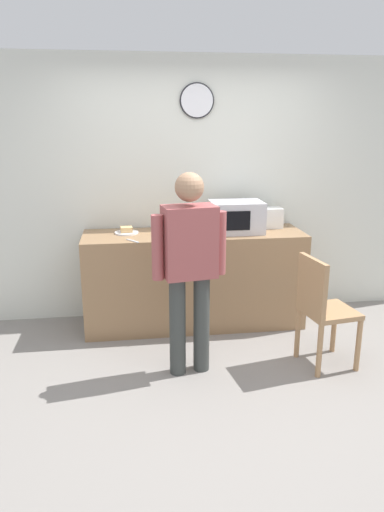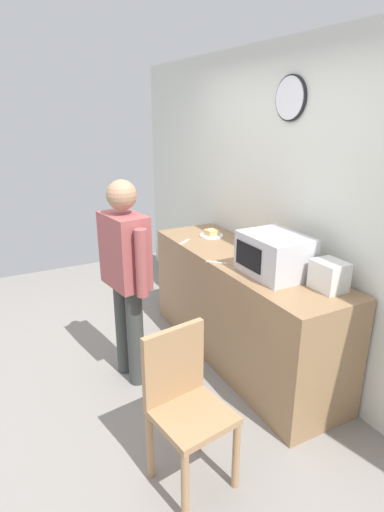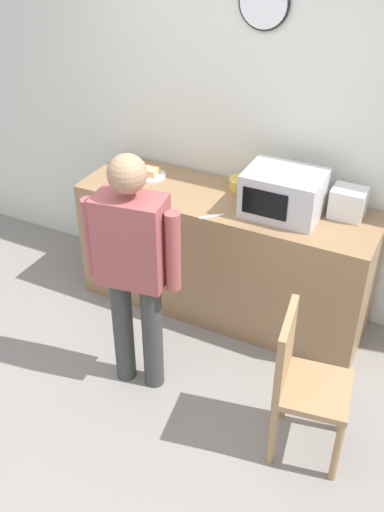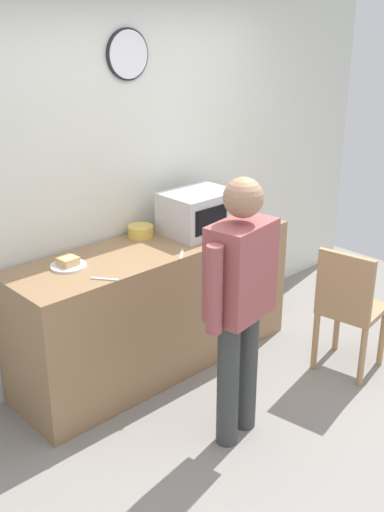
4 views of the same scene
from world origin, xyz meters
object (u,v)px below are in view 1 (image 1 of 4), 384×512
at_px(sandwich_plate, 127,231).
at_px(spoon_utensil, 132,241).
at_px(microwave, 236,217).
at_px(person_standing, 189,260).
at_px(toaster, 270,218).
at_px(salad_bowl, 195,224).
at_px(wooden_chair, 322,307).
at_px(fork_utensil, 199,239).

xyz_separation_m(sandwich_plate, spoon_utensil, (0.05, -0.32, -0.02)).
xyz_separation_m(microwave, person_standing, (-0.58, -0.94, -0.14)).
bearing_deg(spoon_utensil, sandwich_plate, 99.07).
xyz_separation_m(spoon_utensil, person_standing, (0.42, -0.71, 0.01)).
height_order(microwave, toaster, microwave).
xyz_separation_m(sandwich_plate, person_standing, (0.47, -1.02, -0.01)).
relative_size(salad_bowl, wooden_chair, 0.19).
bearing_deg(microwave, wooden_chair, -63.08).
relative_size(microwave, fork_utensil, 2.94).
xyz_separation_m(microwave, sandwich_plate, (-1.05, 0.08, -0.13)).
xyz_separation_m(salad_bowl, toaster, (0.77, -0.05, 0.06)).
relative_size(salad_bowl, toaster, 0.83).
bearing_deg(spoon_utensil, wooden_chair, -26.59).
bearing_deg(salad_bowl, toaster, -3.65).
relative_size(microwave, sandwich_plate, 2.20).
distance_m(toaster, person_standing, 1.47).
relative_size(salad_bowl, person_standing, 0.11).
height_order(microwave, fork_utensil, microwave).
height_order(toaster, spoon_utensil, toaster).
relative_size(salad_bowl, spoon_utensil, 1.07).
relative_size(sandwich_plate, salad_bowl, 1.25).
height_order(fork_utensil, spoon_utensil, same).
bearing_deg(fork_utensil, person_standing, -104.82).
relative_size(microwave, wooden_chair, 0.53).
bearing_deg(person_standing, salad_bowl, 79.91).
height_order(salad_bowl, person_standing, person_standing).
bearing_deg(wooden_chair, person_standing, 177.57).
xyz_separation_m(sandwich_plate, toaster, (1.45, 0.07, 0.08)).
distance_m(fork_utensil, person_standing, 0.71).
bearing_deg(wooden_chair, salad_bowl, 126.42).
bearing_deg(wooden_chair, fork_utensil, 140.70).
xyz_separation_m(salad_bowl, fork_utensil, (-0.02, -0.45, -0.04)).
height_order(salad_bowl, toaster, toaster).
relative_size(sandwich_plate, wooden_chair, 0.24).
bearing_deg(salad_bowl, spoon_utensil, -145.17).
distance_m(microwave, toaster, 0.42).
bearing_deg(microwave, spoon_utensil, -166.77).
relative_size(sandwich_plate, toaster, 1.03).
bearing_deg(salad_bowl, wooden_chair, -53.58).
height_order(salad_bowl, wooden_chair, salad_bowl).
xyz_separation_m(microwave, wooden_chair, (0.50, -0.99, -0.56)).
xyz_separation_m(salad_bowl, wooden_chair, (0.88, -1.19, -0.46)).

